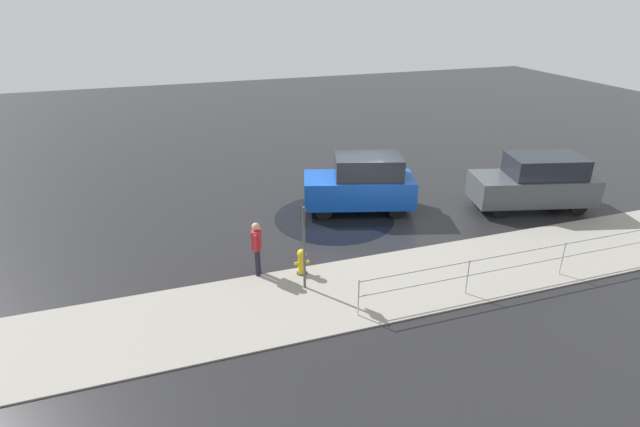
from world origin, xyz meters
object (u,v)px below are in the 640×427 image
object	(u,v)px
moving_hatchback	(361,184)
sign_post	(304,236)
parked_sedan	(536,182)
pedestrian	(257,245)
fire_hydrant	(302,262)

from	to	relation	value
moving_hatchback	sign_post	size ratio (longest dim) A/B	1.76
moving_hatchback	parked_sedan	world-z (taller)	moving_hatchback
pedestrian	moving_hatchback	bearing A→B (deg)	-143.94
moving_hatchback	sign_post	xyz separation A→B (m)	(3.45, 4.37, 0.55)
moving_hatchback	pedestrian	bearing A→B (deg)	36.06
pedestrian	sign_post	bearing A→B (deg)	133.33
moving_hatchback	sign_post	distance (m)	5.59
moving_hatchback	parked_sedan	size ratio (longest dim) A/B	0.92
sign_post	moving_hatchback	bearing A→B (deg)	-128.31
moving_hatchback	fire_hydrant	bearing A→B (deg)	47.74
fire_hydrant	sign_post	xyz separation A→B (m)	(0.14, 0.72, 1.18)
pedestrian	parked_sedan	bearing A→B (deg)	-172.08
parked_sedan	pedestrian	world-z (taller)	parked_sedan
parked_sedan	sign_post	distance (m)	9.88
fire_hydrant	moving_hatchback	bearing A→B (deg)	-132.26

